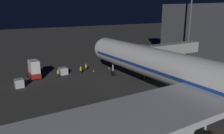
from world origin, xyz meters
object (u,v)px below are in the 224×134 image
object	(u,v)px
traffic_cone_nose_starboard	(94,71)
baggage_container_near_belt	(19,83)
apron_floodlight_mast	(190,22)
ops_van	(34,69)
ground_crew_near_nose_gear	(81,70)
jet_bridge	(163,50)
baggage_container_far_row	(63,71)
ground_crew_marshaller_fwd	(86,67)
traffic_cone_nose_port	(109,68)
ground_crew_by_belt_loader	(58,73)

from	to	relation	value
traffic_cone_nose_starboard	baggage_container_near_belt	bearing A→B (deg)	8.25
apron_floodlight_mast	baggage_container_near_belt	size ratio (longest dim) A/B	11.83
ops_van	ground_crew_near_nose_gear	distance (m)	10.43
baggage_container_near_belt	traffic_cone_nose_starboard	xyz separation A→B (m)	(-17.63, -2.56, -0.56)
jet_bridge	baggage_container_far_row	bearing A→B (deg)	-32.05
traffic_cone_nose_starboard	ground_crew_near_nose_gear	bearing A→B (deg)	7.33
traffic_cone_nose_starboard	ground_crew_marshaller_fwd	bearing A→B (deg)	-48.43
traffic_cone_nose_port	baggage_container_near_belt	bearing A→B (deg)	6.62
apron_floodlight_mast	ground_crew_near_nose_gear	xyz separation A→B (m)	(31.32, -4.41, -10.44)
traffic_cone_nose_port	traffic_cone_nose_starboard	world-z (taller)	same
jet_bridge	ground_crew_marshaller_fwd	bearing A→B (deg)	-41.18
ops_van	baggage_container_near_belt	distance (m)	6.15
ground_crew_by_belt_loader	jet_bridge	bearing A→B (deg)	153.60
baggage_container_far_row	ground_crew_marshaller_fwd	xyz separation A→B (m)	(-5.81, 0.20, 0.23)
ground_crew_near_nose_gear	ground_crew_marshaller_fwd	distance (m)	3.02
ops_van	traffic_cone_nose_port	xyz separation A→B (m)	(-18.10, 2.02, -1.76)
apron_floodlight_mast	ops_van	world-z (taller)	apron_floodlight_mast
baggage_container_near_belt	ground_crew_marshaller_fwd	world-z (taller)	ground_crew_marshaller_fwd
traffic_cone_nose_port	apron_floodlight_mast	bearing A→B (deg)	168.19
jet_bridge	apron_floodlight_mast	xyz separation A→B (m)	(-15.25, -5.68, 5.73)
jet_bridge	ops_van	world-z (taller)	jet_bridge
baggage_container_near_belt	traffic_cone_nose_starboard	world-z (taller)	baggage_container_near_belt
ops_van	ground_crew_marshaller_fwd	bearing A→B (deg)	177.69
baggage_container_near_belt	jet_bridge	bearing A→B (deg)	165.12
baggage_container_far_row	traffic_cone_nose_port	bearing A→B (deg)	171.50
apron_floodlight_mast	ops_van	xyz separation A→B (m)	(41.40, -6.89, -9.47)
traffic_cone_nose_port	traffic_cone_nose_starboard	xyz separation A→B (m)	(4.40, 0.00, 0.00)
ground_crew_marshaller_fwd	ops_van	bearing A→B (deg)	-2.31
traffic_cone_nose_starboard	traffic_cone_nose_port	bearing A→B (deg)	180.00
apron_floodlight_mast	ops_van	size ratio (longest dim) A/B	4.42
traffic_cone_nose_starboard	ops_van	bearing A→B (deg)	-8.39
jet_bridge	apron_floodlight_mast	distance (m)	17.25
ops_van	baggage_container_far_row	xyz separation A→B (m)	(-6.54, 0.29, -1.25)
ops_van	ground_crew_by_belt_loader	distance (m)	5.22
traffic_cone_nose_port	ground_crew_near_nose_gear	bearing A→B (deg)	3.33
ground_crew_marshaller_fwd	baggage_container_near_belt	bearing A→B (deg)	14.07
ground_crew_by_belt_loader	traffic_cone_nose_starboard	xyz separation A→B (m)	(-8.98, 0.09, -0.68)
baggage_container_far_row	traffic_cone_nose_port	size ratio (longest dim) A/B	3.40
ground_crew_by_belt_loader	traffic_cone_nose_port	size ratio (longest dim) A/B	3.14
jet_bridge	ground_crew_marshaller_fwd	distance (m)	18.94
baggage_container_far_row	apron_floodlight_mast	bearing A→B (deg)	169.28
baggage_container_near_belt	ground_crew_marshaller_fwd	xyz separation A→B (m)	(-16.28, -4.08, 0.19)
ground_crew_near_nose_gear	ground_crew_marshaller_fwd	bearing A→B (deg)	-138.80
jet_bridge	baggage_container_near_belt	bearing A→B (deg)	-14.88
jet_bridge	ground_crew_by_belt_loader	size ratio (longest dim) A/B	10.82
apron_floodlight_mast	ground_crew_near_nose_gear	distance (m)	33.31
ground_crew_marshaller_fwd	traffic_cone_nose_port	size ratio (longest dim) A/B	3.36
ground_crew_marshaller_fwd	ground_crew_by_belt_loader	bearing A→B (deg)	10.65
ground_crew_near_nose_gear	traffic_cone_nose_port	xyz separation A→B (m)	(-8.02, -0.47, -0.79)
jet_bridge	traffic_cone_nose_starboard	size ratio (longest dim) A/B	33.96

